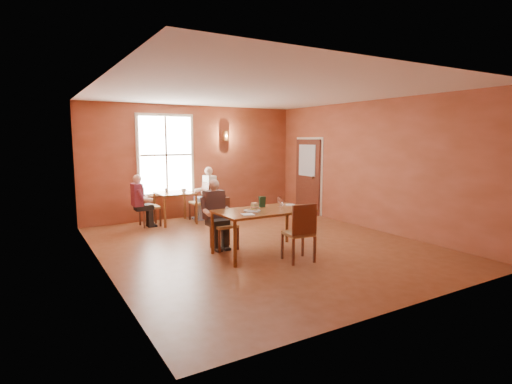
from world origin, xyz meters
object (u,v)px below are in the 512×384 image
chair_empty (298,232)px  chair_diner_white (199,202)px  diner_white (200,195)px  chair_diner_maroon (150,206)px  diner_maroon (148,201)px  second_table (175,208)px  main_table (264,232)px  chair_diner_main (224,224)px  diner_main (225,216)px

chair_empty → chair_diner_white: bearing=99.4°
diner_white → chair_diner_maroon: diner_white is taller
diner_white → diner_maroon: (-1.36, 0.00, -0.05)m
second_table → diner_maroon: bearing=180.0°
chair_empty → main_table: bearing=119.4°
chair_empty → diner_white: size_ratio=0.77×
chair_diner_main → diner_main: size_ratio=0.75×
second_table → chair_diner_white: chair_diner_white is taller
chair_diner_white → diner_white: diner_white is taller
main_table → diner_white: bearing=87.2°
chair_diner_main → chair_diner_white: chair_diner_white is taller
chair_empty → chair_diner_white: 4.12m
chair_diner_white → diner_white: 0.18m
chair_diner_main → chair_diner_maroon: chair_diner_maroon is taller
chair_empty → chair_diner_maroon: bearing=116.8°
diner_white → chair_diner_white: bearing=90.0°
chair_diner_main → chair_diner_maroon: size_ratio=0.99×
diner_main → chair_diner_white: (0.64, 2.81, -0.16)m
diner_white → diner_maroon: 1.36m
chair_diner_white → chair_diner_maroon: size_ratio=1.00×
chair_empty → diner_maroon: (-1.47, 4.12, 0.10)m
chair_diner_maroon → diner_maroon: bearing=-90.0°
chair_diner_main → diner_maroon: 2.87m
main_table → chair_diner_maroon: 3.62m
main_table → chair_diner_white: (0.14, 3.43, 0.08)m
chair_diner_main → chair_diner_white: 2.85m
chair_diner_main → chair_empty: 1.55m
chair_diner_white → diner_white: bearing=-90.0°
chair_diner_main → chair_empty: (0.78, -1.34, 0.03)m
chair_diner_main → main_table: bearing=127.6°
main_table → chair_diner_maroon: bearing=108.7°
second_table → diner_maroon: size_ratio=0.72×
chair_diner_main → chair_diner_white: size_ratio=0.99×
chair_empty → second_table: 4.20m
main_table → diner_maroon: diner_maroon is taller
chair_diner_maroon → main_table: bearing=18.7°
chair_diner_white → chair_diner_main: bearing=167.1°
diner_white → diner_maroon: diner_white is taller
chair_empty → diner_main: bearing=128.2°
chair_empty → chair_diner_maroon: size_ratio=1.05×
chair_empty → diner_maroon: size_ratio=0.83×
chair_diner_main → second_table: (-0.01, 2.78, -0.09)m
diner_white → diner_maroon: size_ratio=1.08×
diner_maroon → main_table: bearing=19.2°
diner_white → diner_maroon: bearing=90.0°
chair_diner_white → diner_maroon: (-1.33, 0.00, 0.13)m
second_table → chair_diner_maroon: bearing=180.0°
diner_main → second_table: 2.82m
chair_diner_white → diner_main: bearing=167.2°
chair_empty → diner_maroon: 4.38m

